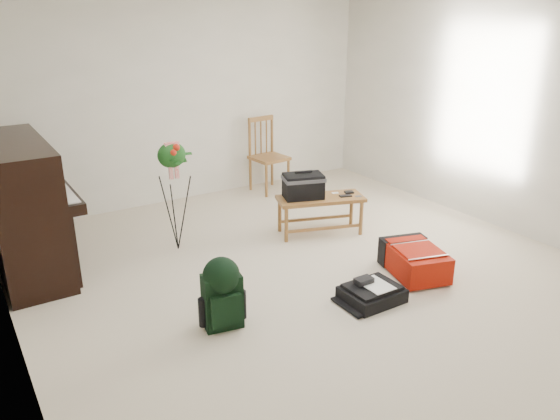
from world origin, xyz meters
TOP-DOWN VIEW (x-y plane):
  - floor at (0.00, 0.00)m, footprint 5.00×5.50m
  - wall_back at (0.00, 2.75)m, footprint 5.00×0.04m
  - wall_right at (2.50, 0.00)m, footprint 0.04×5.50m
  - piano at (-2.19, 1.60)m, footprint 0.71×1.50m
  - bench at (0.53, 0.86)m, footprint 1.01×0.66m
  - dining_chair at (0.95, 2.44)m, footprint 0.47×0.47m
  - red_suitcase at (0.81, -0.39)m, footprint 0.59×0.75m
  - black_duffel at (0.15, -0.60)m, footprint 0.49×0.39m
  - green_backpack at (-1.10, -0.28)m, footprint 0.32×0.30m
  - flower_stand at (-0.84, 1.29)m, footprint 0.37×0.37m

SIDE VIEW (x-z plane):
  - floor at x=0.00m, z-range -0.01..0.01m
  - black_duffel at x=0.15m, z-range -0.03..0.18m
  - red_suitcase at x=0.81m, z-range 0.01..0.28m
  - green_backpack at x=-1.10m, z-range 0.03..0.62m
  - dining_chair at x=0.95m, z-range -0.01..0.98m
  - bench at x=0.53m, z-range 0.15..0.87m
  - flower_stand at x=-0.84m, z-range -0.01..1.15m
  - piano at x=-2.19m, z-range -0.03..1.22m
  - wall_back at x=0.00m, z-range 0.00..2.50m
  - wall_right at x=2.50m, z-range 0.00..2.50m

